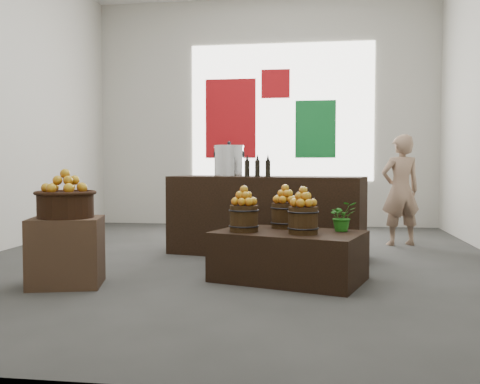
# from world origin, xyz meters

# --- Properties ---
(ground) EXTENTS (7.00, 7.00, 0.00)m
(ground) POSITION_xyz_m (0.00, 0.00, 0.00)
(ground) COLOR #383835
(ground) RESTS_ON ground
(back_wall) EXTENTS (6.00, 0.04, 4.00)m
(back_wall) POSITION_xyz_m (0.00, 3.50, 2.00)
(back_wall) COLOR #BBB9AD
(back_wall) RESTS_ON ground
(back_opening) EXTENTS (3.20, 0.02, 2.40)m
(back_opening) POSITION_xyz_m (0.30, 3.48, 2.00)
(back_opening) COLOR white
(back_opening) RESTS_ON back_wall
(deco_red_left) EXTENTS (0.90, 0.04, 1.40)m
(deco_red_left) POSITION_xyz_m (-0.60, 3.47, 1.90)
(deco_red_left) COLOR #AB0D12
(deco_red_left) RESTS_ON back_wall
(deco_green_right) EXTENTS (0.70, 0.04, 1.00)m
(deco_green_right) POSITION_xyz_m (0.90, 3.47, 1.70)
(deco_green_right) COLOR #106929
(deco_green_right) RESTS_ON back_wall
(deco_red_upper) EXTENTS (0.50, 0.04, 0.50)m
(deco_red_upper) POSITION_xyz_m (0.20, 3.47, 2.50)
(deco_red_upper) COLOR #AB0D12
(deco_red_upper) RESTS_ON back_wall
(crate) EXTENTS (0.72, 0.64, 0.61)m
(crate) POSITION_xyz_m (-1.30, -1.50, 0.31)
(crate) COLOR brown
(crate) RESTS_ON ground
(wicker_basket) EXTENTS (0.49, 0.49, 0.22)m
(wicker_basket) POSITION_xyz_m (-1.30, -1.50, 0.73)
(wicker_basket) COLOR black
(wicker_basket) RESTS_ON crate
(apples_in_basket) EXTENTS (0.38, 0.38, 0.21)m
(apples_in_basket) POSITION_xyz_m (-1.30, -1.50, 0.94)
(apples_in_basket) COLOR #92040B
(apples_in_basket) RESTS_ON wicker_basket
(display_table) EXTENTS (1.52, 1.18, 0.46)m
(display_table) POSITION_xyz_m (0.66, -1.00, 0.23)
(display_table) COLOR black
(display_table) RESTS_ON ground
(apple_bucket_front_left) EXTENTS (0.27, 0.27, 0.25)m
(apple_bucket_front_left) POSITION_xyz_m (0.25, -1.06, 0.58)
(apple_bucket_front_left) COLOR #321E0D
(apple_bucket_front_left) RESTS_ON display_table
(apples_in_bucket_front_left) EXTENTS (0.20, 0.20, 0.18)m
(apples_in_bucket_front_left) POSITION_xyz_m (0.25, -1.06, 0.80)
(apples_in_bucket_front_left) COLOR #92040B
(apples_in_bucket_front_left) RESTS_ON apple_bucket_front_left
(apple_bucket_front_right) EXTENTS (0.27, 0.27, 0.25)m
(apple_bucket_front_right) POSITION_xyz_m (0.80, -1.15, 0.58)
(apple_bucket_front_right) COLOR #321E0D
(apple_bucket_front_right) RESTS_ON display_table
(apples_in_bucket_front_right) EXTENTS (0.20, 0.20, 0.18)m
(apples_in_bucket_front_right) POSITION_xyz_m (0.80, -1.15, 0.80)
(apples_in_bucket_front_right) COLOR #92040B
(apples_in_bucket_front_right) RESTS_ON apple_bucket_front_right
(apple_bucket_rear) EXTENTS (0.27, 0.27, 0.25)m
(apple_bucket_rear) POSITION_xyz_m (0.61, -0.73, 0.58)
(apple_bucket_rear) COLOR #321E0D
(apple_bucket_rear) RESTS_ON display_table
(apples_in_bucket_rear) EXTENTS (0.20, 0.20, 0.18)m
(apples_in_bucket_rear) POSITION_xyz_m (0.61, -0.73, 0.80)
(apples_in_bucket_rear) COLOR #92040B
(apples_in_bucket_rear) RESTS_ON apple_bucket_rear
(herb_garnish_right) EXTENTS (0.31, 0.29, 0.28)m
(herb_garnish_right) POSITION_xyz_m (1.16, -0.90, 0.60)
(herb_garnish_right) COLOR #1C6615
(herb_garnish_right) RESTS_ON display_table
(herb_garnish_left) EXTENTS (0.16, 0.14, 0.24)m
(herb_garnish_left) POSITION_xyz_m (0.15, -0.64, 0.58)
(herb_garnish_left) COLOR #1C6615
(herb_garnish_left) RESTS_ON display_table
(counter) EXTENTS (2.41, 1.19, 0.94)m
(counter) POSITION_xyz_m (0.32, 0.39, 0.47)
(counter) COLOR black
(counter) RESTS_ON ground
(stock_pot_left) EXTENTS (0.36, 0.36, 0.36)m
(stock_pot_left) POSITION_xyz_m (-0.14, 0.49, 1.12)
(stock_pot_left) COLOR silver
(stock_pot_left) RESTS_ON counter
(oil_cruets) EXTENTS (0.26, 0.11, 0.26)m
(oil_cruets) POSITION_xyz_m (0.27, 0.16, 1.08)
(oil_cruets) COLOR black
(oil_cruets) RESTS_ON counter
(shopper) EXTENTS (0.62, 0.50, 1.48)m
(shopper) POSITION_xyz_m (2.04, 1.39, 0.74)
(shopper) COLOR #8F6F58
(shopper) RESTS_ON ground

